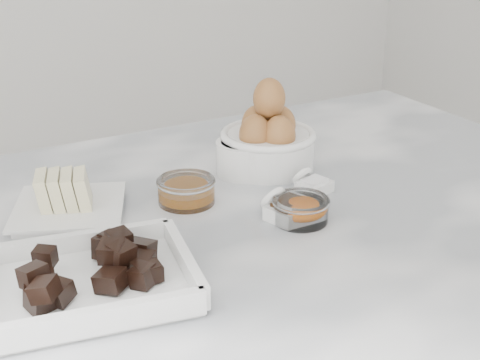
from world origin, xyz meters
name	(u,v)px	position (x,y,z in m)	size (l,w,h in m)	color
marble_slab	(238,230)	(0.00, 0.00, 0.92)	(1.20, 0.80, 0.04)	silver
chocolate_dish	(86,275)	(-0.24, -0.09, 0.96)	(0.26, 0.22, 0.06)	white
butter_plate	(67,201)	(-0.20, 0.12, 0.96)	(0.19, 0.19, 0.06)	white
sugar_ramekin	(244,156)	(0.08, 0.13, 0.97)	(0.09, 0.09, 0.05)	white
egg_bowl	(268,139)	(0.13, 0.13, 0.99)	(0.15, 0.15, 0.15)	white
honey_bowl	(186,190)	(-0.04, 0.08, 0.96)	(0.09, 0.09, 0.04)	white
zest_bowl	(301,208)	(0.07, -0.05, 0.96)	(0.08, 0.08, 0.03)	white
vanilla_spoon	(284,208)	(0.06, -0.03, 0.95)	(0.07, 0.08, 0.04)	white
salt_spoon	(311,184)	(0.14, 0.02, 0.95)	(0.06, 0.07, 0.04)	white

